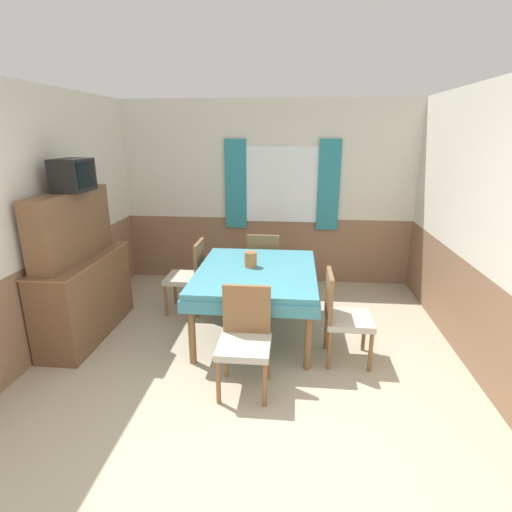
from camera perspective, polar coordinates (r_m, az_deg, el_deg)
The scene contains 12 objects.
ground_plane at distance 3.01m, azimuth -4.18°, elevation -28.26°, with size 16.00×16.00×0.00m, color tan.
wall_back at distance 5.82m, azimuth 1.73°, elevation 8.91°, with size 4.55×0.09×2.60m.
wall_left at distance 4.71m, azimuth -26.72°, elevation 5.01°, with size 0.05×4.04×2.60m.
wall_right at distance 4.34m, azimuth 28.62°, elevation 3.85°, with size 0.05×4.04×2.60m.
dining_table at distance 4.32m, azimuth 0.05°, elevation -3.19°, with size 1.29×1.58×0.74m.
chair_left_far at distance 4.98m, azimuth -9.45°, elevation -2.52°, with size 0.44×0.44×0.90m.
chair_head_window at distance 5.33m, azimuth 1.10°, elevation -0.95°, with size 0.44×0.44×0.90m.
chair_head_near at distance 3.47m, azimuth -1.58°, elevation -11.39°, with size 0.44×0.44×0.90m.
chair_right_near at distance 3.94m, azimuth 12.19°, elevation -8.09°, with size 0.44×0.44×0.90m.
sideboard at distance 4.67m, azimuth -23.63°, elevation -2.78°, with size 0.46×1.40×1.58m.
tv at distance 4.42m, azimuth -24.70°, elevation 10.45°, with size 0.29×0.42×0.32m.
vase at distance 4.35m, azimuth -0.77°, elevation -0.48°, with size 0.14×0.14×0.17m.
Camera 1 is at (0.40, -2.08, 2.14)m, focal length 28.00 mm.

